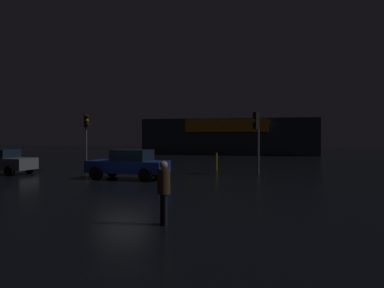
% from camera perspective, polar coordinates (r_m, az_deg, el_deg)
% --- Properties ---
extents(ground_plane, '(120.00, 120.00, 0.00)m').
position_cam_1_polar(ground_plane, '(19.12, -10.40, -5.77)').
color(ground_plane, black).
extents(store_building, '(21.26, 7.11, 4.39)m').
position_cam_1_polar(store_building, '(47.80, 5.85, 1.13)').
color(store_building, '#33383D').
rests_on(store_building, ground).
extents(traffic_signal_main, '(0.43, 0.42, 3.75)m').
position_cam_1_polar(traffic_signal_main, '(22.80, 9.80, 2.20)').
color(traffic_signal_main, '#595B60').
rests_on(traffic_signal_main, ground).
extents(traffic_signal_opposite, '(0.42, 0.42, 3.76)m').
position_cam_1_polar(traffic_signal_opposite, '(25.82, -15.73, 2.35)').
color(traffic_signal_opposite, '#595B60').
rests_on(traffic_signal_opposite, ground).
extents(car_far, '(4.35, 2.11, 1.59)m').
position_cam_1_polar(car_far, '(20.41, -9.54, -3.02)').
color(car_far, navy).
rests_on(car_far, ground).
extents(car_crossing, '(3.98, 1.98, 1.51)m').
position_cam_1_polar(car_crossing, '(25.62, -26.98, -2.35)').
color(car_crossing, slate).
rests_on(car_crossing, ground).
extents(pedestrian, '(0.48, 0.48, 1.68)m').
position_cam_1_polar(pedestrian, '(9.92, -4.32, -6.63)').
color(pedestrian, black).
rests_on(pedestrian, ground).
extents(bollard_kerb_a, '(0.11, 0.11, 1.17)m').
position_cam_1_polar(bollard_kerb_a, '(25.40, 3.74, -2.67)').
color(bollard_kerb_a, gold).
rests_on(bollard_kerb_a, ground).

